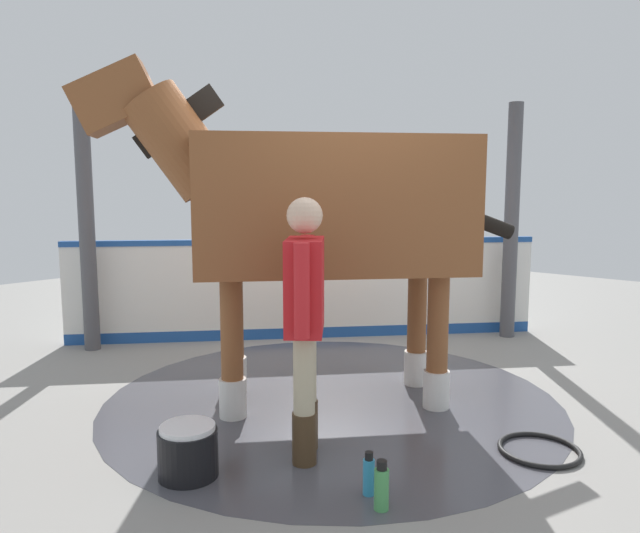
{
  "coord_description": "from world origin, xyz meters",
  "views": [
    {
      "loc": [
        3.76,
        2.97,
        1.66
      ],
      "look_at": [
        0.77,
        0.33,
        1.13
      ],
      "focal_mm": 32.84,
      "sensor_mm": 36.0,
      "label": 1
    }
  ],
  "objects_px": {
    "handler": "(305,311)",
    "wash_bucket": "(188,451)",
    "bottle_shampoo": "(369,475)",
    "horse": "(318,208)",
    "hose_coil": "(539,450)",
    "bottle_spray": "(382,487)"
  },
  "relations": [
    {
      "from": "horse",
      "to": "bottle_spray",
      "type": "bearing_deg",
      "value": 94.71
    },
    {
      "from": "handler",
      "to": "bottle_spray",
      "type": "bearing_deg",
      "value": -54.59
    },
    {
      "from": "bottle_shampoo",
      "to": "hose_coil",
      "type": "bearing_deg",
      "value": 156.19
    },
    {
      "from": "horse",
      "to": "bottle_shampoo",
      "type": "bearing_deg",
      "value": 93.86
    },
    {
      "from": "handler",
      "to": "bottle_spray",
      "type": "xyz_separation_m",
      "value": [
        0.2,
        0.72,
        -0.8
      ]
    },
    {
      "from": "horse",
      "to": "bottle_shampoo",
      "type": "distance_m",
      "value": 2.05
    },
    {
      "from": "bottle_shampoo",
      "to": "hose_coil",
      "type": "height_order",
      "value": "bottle_shampoo"
    },
    {
      "from": "horse",
      "to": "wash_bucket",
      "type": "bearing_deg",
      "value": 52.02
    },
    {
      "from": "horse",
      "to": "hose_coil",
      "type": "height_order",
      "value": "horse"
    },
    {
      "from": "hose_coil",
      "to": "horse",
      "type": "bearing_deg",
      "value": -82.3
    },
    {
      "from": "handler",
      "to": "bottle_shampoo",
      "type": "bearing_deg",
      "value": -51.0
    },
    {
      "from": "handler",
      "to": "bottle_shampoo",
      "type": "xyz_separation_m",
      "value": [
        0.12,
        0.58,
        -0.81
      ]
    },
    {
      "from": "wash_bucket",
      "to": "bottle_shampoo",
      "type": "bearing_deg",
      "value": 119.87
    },
    {
      "from": "bottle_shampoo",
      "to": "hose_coil",
      "type": "distance_m",
      "value": 1.25
    },
    {
      "from": "horse",
      "to": "handler",
      "type": "xyz_separation_m",
      "value": [
        0.79,
        0.6,
        -0.59
      ]
    },
    {
      "from": "bottle_spray",
      "to": "bottle_shampoo",
      "type": "bearing_deg",
      "value": -118.88
    },
    {
      "from": "bottle_spray",
      "to": "wash_bucket",
      "type": "bearing_deg",
      "value": -66.96
    },
    {
      "from": "handler",
      "to": "hose_coil",
      "type": "distance_m",
      "value": 1.74
    },
    {
      "from": "horse",
      "to": "hose_coil",
      "type": "xyz_separation_m",
      "value": [
        -0.23,
        1.68,
        -1.5
      ]
    },
    {
      "from": "handler",
      "to": "wash_bucket",
      "type": "bearing_deg",
      "value": -156.39
    },
    {
      "from": "wash_bucket",
      "to": "hose_coil",
      "type": "height_order",
      "value": "wash_bucket"
    },
    {
      "from": "horse",
      "to": "hose_coil",
      "type": "bearing_deg",
      "value": 139.3
    }
  ]
}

